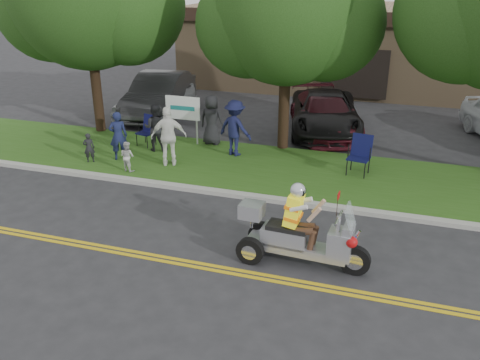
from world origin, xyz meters
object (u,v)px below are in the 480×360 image
(lawn_chair_a, at_px, (148,128))
(spectator_adult_left, at_px, (118,136))
(parked_car_far_left, at_px, (155,99))
(lawn_chair_b, at_px, (360,152))
(parked_car_mid, at_px, (325,113))
(parked_car_right, at_px, (325,115))
(trike_scooter, at_px, (297,236))
(spectator_adult_mid, at_px, (155,128))
(parked_car_left, at_px, (159,95))
(spectator_adult_right, at_px, (169,136))

(lawn_chair_a, xyz_separation_m, spectator_adult_left, (-0.19, -1.59, 0.20))
(parked_car_far_left, bearing_deg, lawn_chair_b, -15.82)
(parked_car_mid, xyz_separation_m, parked_car_right, (0.02, -0.18, -0.02))
(trike_scooter, relative_size, spectator_adult_mid, 1.77)
(parked_car_left, bearing_deg, lawn_chair_b, -35.30)
(trike_scooter, relative_size, parked_car_far_left, 0.65)
(trike_scooter, height_order, parked_car_far_left, trike_scooter)
(lawn_chair_a, bearing_deg, parked_car_left, 124.96)
(parked_car_far_left, bearing_deg, parked_car_left, 64.46)
(trike_scooter, height_order, spectator_adult_right, spectator_adult_right)
(spectator_adult_mid, bearing_deg, parked_car_mid, -151.22)
(spectator_adult_mid, distance_m, parked_car_left, 4.89)
(spectator_adult_right, relative_size, parked_car_mid, 0.35)
(parked_car_right, bearing_deg, lawn_chair_b, -88.88)
(spectator_adult_right, bearing_deg, parked_car_left, -85.62)
(parked_car_left, bearing_deg, trike_scooter, -59.23)
(parked_car_left, bearing_deg, parked_car_far_left, -133.86)
(lawn_chair_a, relative_size, parked_car_left, 0.20)
(parked_car_right, bearing_deg, spectator_adult_mid, -163.10)
(parked_car_right, bearing_deg, spectator_adult_right, -149.74)
(lawn_chair_a, relative_size, parked_car_far_left, 0.24)
(lawn_chair_b, relative_size, parked_car_left, 0.22)
(spectator_adult_mid, relative_size, parked_car_far_left, 0.37)
(lawn_chair_b, bearing_deg, spectator_adult_right, -159.39)
(lawn_chair_a, xyz_separation_m, lawn_chair_b, (7.20, -0.44, 0.07))
(spectator_adult_mid, bearing_deg, parked_car_far_left, -74.53)
(lawn_chair_b, height_order, spectator_adult_mid, spectator_adult_mid)
(lawn_chair_b, bearing_deg, parked_car_left, 162.48)
(parked_car_mid, bearing_deg, parked_car_left, 165.81)
(parked_car_mid, height_order, parked_car_right, parked_car_mid)
(parked_car_far_left, bearing_deg, spectator_adult_right, -49.53)
(lawn_chair_b, xyz_separation_m, parked_car_mid, (-1.71, 4.16, -0.02))
(parked_car_mid, bearing_deg, parked_car_far_left, 167.16)
(lawn_chair_b, height_order, parked_car_far_left, parked_car_far_left)
(lawn_chair_b, bearing_deg, spectator_adult_left, -161.80)
(trike_scooter, relative_size, parked_car_mid, 0.52)
(trike_scooter, bearing_deg, parked_car_right, 98.94)
(spectator_adult_left, xyz_separation_m, parked_car_mid, (5.68, 5.31, -0.15))
(lawn_chair_b, relative_size, spectator_adult_mid, 0.74)
(parked_car_left, distance_m, parked_car_right, 7.03)
(parked_car_mid, bearing_deg, parked_car_right, -96.89)
(spectator_adult_left, xyz_separation_m, spectator_adult_mid, (0.73, 1.13, 0.01))
(spectator_adult_left, bearing_deg, lawn_chair_a, -126.76)
(spectator_adult_mid, height_order, parked_car_left, parked_car_left)
(trike_scooter, xyz_separation_m, spectator_adult_mid, (-5.92, 5.32, 0.26))
(spectator_adult_right, relative_size, parked_car_right, 0.37)
(spectator_adult_mid, bearing_deg, lawn_chair_b, 168.80)
(lawn_chair_a, xyz_separation_m, parked_car_far_left, (-1.63, 3.81, 0.04))
(spectator_adult_right, bearing_deg, spectator_adult_left, -23.68)
(lawn_chair_a, bearing_deg, lawn_chair_b, 10.64)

